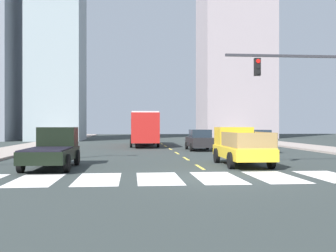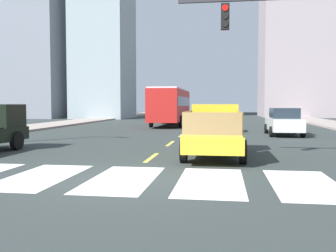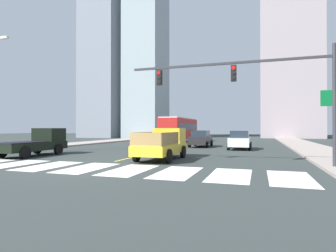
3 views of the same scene
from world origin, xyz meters
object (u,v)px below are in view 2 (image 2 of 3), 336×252
(city_bus, at_px, (171,104))
(sedan_far, at_px, (284,122))
(pickup_stakebed, at_px, (215,131))
(sedan_near_left, at_px, (218,120))

(city_bus, relative_size, sedan_far, 2.45)
(pickup_stakebed, height_order, sedan_near_left, pickup_stakebed)
(city_bus, distance_m, sedan_near_left, 8.79)
(pickup_stakebed, distance_m, city_bus, 20.11)
(city_bus, height_order, sedan_far, city_bus)
(sedan_far, relative_size, sedan_near_left, 1.00)
(city_bus, distance_m, sedan_far, 12.98)
(pickup_stakebed, relative_size, sedan_far, 1.18)
(sedan_far, distance_m, sedan_near_left, 4.67)
(pickup_stakebed, relative_size, city_bus, 0.48)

